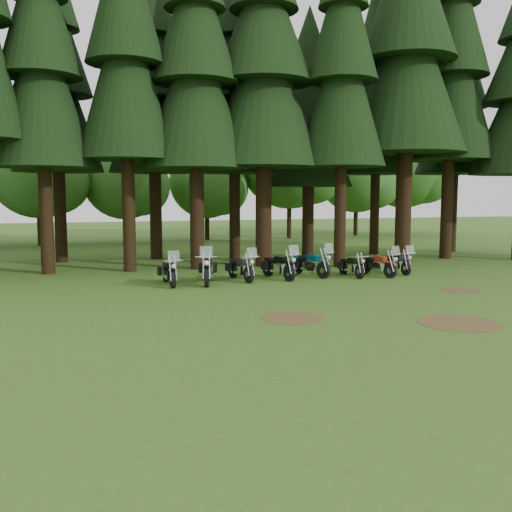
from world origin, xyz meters
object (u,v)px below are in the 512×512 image
(motorcycle_0, at_px, (169,273))
(motorcycle_1, at_px, (207,270))
(motorcycle_7, at_px, (397,263))
(motorcycle_2, at_px, (241,269))
(motorcycle_4, at_px, (310,265))
(motorcycle_5, at_px, (351,267))
(motorcycle_6, at_px, (377,266))
(motorcycle_3, at_px, (279,267))

(motorcycle_0, relative_size, motorcycle_1, 0.91)
(motorcycle_7, bearing_deg, motorcycle_2, 179.68)
(motorcycle_0, bearing_deg, motorcycle_1, -3.40)
(motorcycle_4, xyz_separation_m, motorcycle_5, (1.62, -0.61, -0.09))
(motorcycle_5, relative_size, motorcycle_6, 0.92)
(motorcycle_5, bearing_deg, motorcycle_1, 178.12)
(motorcycle_2, bearing_deg, motorcycle_7, -8.44)
(motorcycle_3, bearing_deg, motorcycle_4, -2.42)
(motorcycle_1, xyz_separation_m, motorcycle_5, (6.22, -0.02, -0.12))
(motorcycle_1, bearing_deg, motorcycle_7, 17.03)
(motorcycle_0, xyz_separation_m, motorcycle_3, (4.56, 0.25, 0.02))
(motorcycle_2, bearing_deg, motorcycle_6, -13.85)
(motorcycle_0, xyz_separation_m, motorcycle_2, (2.95, 0.30, 0.00))
(motorcycle_0, height_order, motorcycle_4, motorcycle_4)
(motorcycle_0, height_order, motorcycle_3, motorcycle_3)
(motorcycle_5, distance_m, motorcycle_7, 2.43)
(motorcycle_0, height_order, motorcycle_6, motorcycle_0)
(motorcycle_0, height_order, motorcycle_5, motorcycle_0)
(motorcycle_6, bearing_deg, motorcycle_4, 146.34)
(motorcycle_2, xyz_separation_m, motorcycle_3, (1.61, -0.05, 0.02))
(motorcycle_0, relative_size, motorcycle_5, 1.14)
(motorcycle_1, relative_size, motorcycle_3, 1.06)
(motorcycle_0, relative_size, motorcycle_2, 0.99)
(motorcycle_1, height_order, motorcycle_6, motorcycle_1)
(motorcycle_4, distance_m, motorcycle_5, 1.74)
(motorcycle_4, height_order, motorcycle_7, motorcycle_4)
(motorcycle_7, bearing_deg, motorcycle_5, -172.40)
(motorcycle_0, bearing_deg, motorcycle_4, 4.60)
(motorcycle_5, bearing_deg, motorcycle_7, 5.37)
(motorcycle_5, xyz_separation_m, motorcycle_7, (2.41, 0.30, 0.03))
(motorcycle_0, distance_m, motorcycle_3, 4.56)
(motorcycle_0, relative_size, motorcycle_3, 0.96)
(motorcycle_2, xyz_separation_m, motorcycle_7, (7.16, -0.10, -0.04))
(motorcycle_6, bearing_deg, motorcycle_0, 161.45)
(motorcycle_2, xyz_separation_m, motorcycle_4, (3.13, 0.21, 0.02))
(motorcycle_7, bearing_deg, motorcycle_0, -178.35)
(motorcycle_5, height_order, motorcycle_6, motorcycle_6)
(motorcycle_1, bearing_deg, motorcycle_5, 14.99)
(motorcycle_3, distance_m, motorcycle_5, 3.16)
(motorcycle_1, bearing_deg, motorcycle_0, -168.01)
(motorcycle_4, height_order, motorcycle_6, motorcycle_4)
(motorcycle_1, distance_m, motorcycle_7, 8.64)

